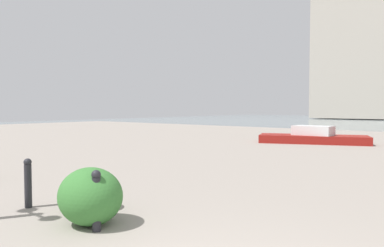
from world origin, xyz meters
name	(u,v)px	position (x,y,z in m)	size (l,w,h in m)	color
building_slab	(363,31)	(14.15, -62.44, 14.27)	(12.58, 13.74, 28.54)	#B2A899
bollard_near	(96,199)	(2.56, -0.94, 0.44)	(0.13, 0.13, 0.85)	#232328
bollard_mid	(28,182)	(4.45, -0.94, 0.44)	(0.13, 0.13, 0.84)	#232328
shrub_low	(92,192)	(3.53, -1.57, 0.29)	(0.68, 0.61, 0.58)	#2D6628
shrub_round	(90,196)	(2.85, -1.06, 0.42)	(0.98, 0.89, 0.84)	#387533
boat	(313,139)	(4.75, -15.00, 0.21)	(5.20, 3.31, 0.95)	maroon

